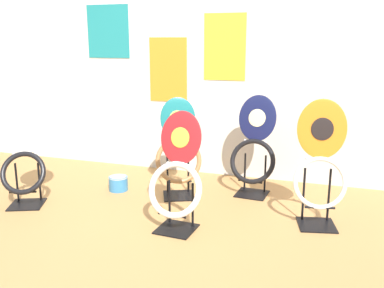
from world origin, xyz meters
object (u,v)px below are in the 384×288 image
(toilet_seat_display_navy_moon, at_px, (254,151))
(toilet_seat_display_teal_sax, at_px, (178,151))
(toilet_seat_display_orange_sun, at_px, (320,169))
(paint_can, at_px, (118,183))
(toilet_seat_display_white_plain, at_px, (24,161))
(toilet_seat_display_crimson_swirl, at_px, (177,179))

(toilet_seat_display_navy_moon, relative_size, toilet_seat_display_teal_sax, 1.01)
(toilet_seat_display_teal_sax, relative_size, toilet_seat_display_orange_sun, 0.92)
(toilet_seat_display_orange_sun, bearing_deg, paint_can, 173.01)
(toilet_seat_display_teal_sax, height_order, toilet_seat_display_white_plain, toilet_seat_display_teal_sax)
(toilet_seat_display_navy_moon, relative_size, toilet_seat_display_white_plain, 1.09)
(toilet_seat_display_orange_sun, distance_m, paint_can, 1.90)
(toilet_seat_display_navy_moon, xyz_separation_m, paint_can, (-1.24, -0.31, -0.34))
(toilet_seat_display_teal_sax, height_order, toilet_seat_display_crimson_swirl, toilet_seat_display_teal_sax)
(toilet_seat_display_white_plain, xyz_separation_m, toilet_seat_display_crimson_swirl, (1.43, -0.07, 0.01))
(toilet_seat_display_white_plain, height_order, paint_can, toilet_seat_display_white_plain)
(toilet_seat_display_white_plain, bearing_deg, toilet_seat_display_navy_moon, 25.48)
(toilet_seat_display_teal_sax, height_order, paint_can, toilet_seat_display_teal_sax)
(toilet_seat_display_teal_sax, xyz_separation_m, toilet_seat_display_orange_sun, (1.25, -0.27, 0.03))
(toilet_seat_display_teal_sax, bearing_deg, toilet_seat_display_orange_sun, -12.04)
(toilet_seat_display_navy_moon, height_order, toilet_seat_display_orange_sun, toilet_seat_display_orange_sun)
(toilet_seat_display_navy_moon, xyz_separation_m, toilet_seat_display_orange_sun, (0.61, -0.54, 0.05))
(toilet_seat_display_teal_sax, height_order, toilet_seat_display_orange_sun, toilet_seat_display_orange_sun)
(toilet_seat_display_teal_sax, bearing_deg, toilet_seat_display_navy_moon, 23.02)
(toilet_seat_display_navy_moon, bearing_deg, toilet_seat_display_crimson_swirl, -113.09)
(toilet_seat_display_crimson_swirl, relative_size, paint_can, 4.89)
(toilet_seat_display_navy_moon, height_order, toilet_seat_display_crimson_swirl, toilet_seat_display_navy_moon)
(toilet_seat_display_teal_sax, xyz_separation_m, toilet_seat_display_crimson_swirl, (0.24, -0.68, -0.03))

